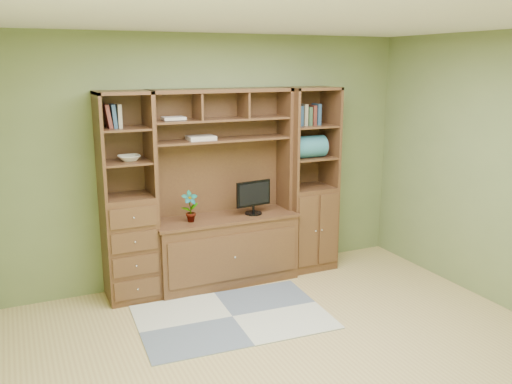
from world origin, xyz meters
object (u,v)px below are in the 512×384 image
center_hutch (225,189)px  monitor (253,191)px  left_tower (128,198)px  right_tower (309,180)px

center_hutch → monitor: 0.31m
center_hutch → left_tower: bearing=177.7°
center_hutch → right_tower: 1.03m
left_tower → monitor: (1.31, -0.07, -0.05)m
right_tower → monitor: bearing=-174.0°
center_hutch → right_tower: (1.02, 0.04, 0.00)m
left_tower → right_tower: same height
right_tower → monitor: size_ratio=4.12×
right_tower → monitor: (-0.72, -0.07, -0.05)m
center_hutch → right_tower: bearing=2.2°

